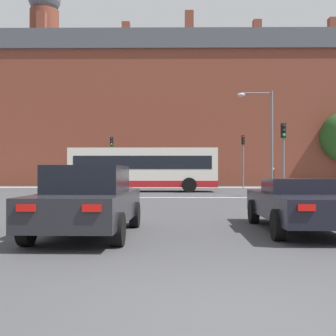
# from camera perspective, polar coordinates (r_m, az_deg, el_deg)

# --- Properties ---
(ground_plane) EXTENTS (400.00, 400.00, 0.00)m
(ground_plane) POSITION_cam_1_polar(r_m,az_deg,el_deg) (4.27, 9.10, -19.54)
(ground_plane) COLOR #3D3D3F
(stop_line_strip) EXTENTS (8.78, 0.30, 0.01)m
(stop_line_strip) POSITION_cam_1_polar(r_m,az_deg,el_deg) (22.76, 2.02, -4.01)
(stop_line_strip) COLOR silver
(stop_line_strip) RESTS_ON ground_plane
(far_pavement) EXTENTS (69.76, 2.50, 0.01)m
(far_pavement) POSITION_cam_1_polar(r_m,az_deg,el_deg) (37.43, 1.43, -2.64)
(far_pavement) COLOR gray
(far_pavement) RESTS_ON ground_plane
(brick_civic_building) EXTENTS (39.66, 11.56, 22.43)m
(brick_civic_building) POSITION_cam_1_polar(r_m,az_deg,el_deg) (47.03, 2.95, 7.48)
(brick_civic_building) COLOR brown
(brick_civic_building) RESTS_ON ground_plane
(car_saloon_left) EXTENTS (2.04, 4.45, 1.53)m
(car_saloon_left) POSITION_cam_1_polar(r_m,az_deg,el_deg) (9.39, -10.75, -4.32)
(car_saloon_left) COLOR #232328
(car_saloon_left) RESTS_ON ground_plane
(car_roadster_right) EXTENTS (2.01, 4.70, 1.23)m
(car_roadster_right) POSITION_cam_1_polar(r_m,az_deg,el_deg) (10.43, 17.52, -4.61)
(car_roadster_right) COLOR black
(car_roadster_right) RESTS_ON ground_plane
(bus_crossing_lead) EXTENTS (10.17, 2.65, 3.02)m
(bus_crossing_lead) POSITION_cam_1_polar(r_m,az_deg,el_deg) (29.52, -3.32, -0.07)
(bus_crossing_lead) COLOR silver
(bus_crossing_lead) RESTS_ON ground_plane
(traffic_light_far_left) EXTENTS (0.26, 0.31, 4.43)m
(traffic_light_far_left) POSITION_cam_1_polar(r_m,az_deg,el_deg) (36.90, -7.64, 1.93)
(traffic_light_far_left) COLOR slate
(traffic_light_far_left) RESTS_ON ground_plane
(traffic_light_near_right) EXTENTS (0.26, 0.31, 4.09)m
(traffic_light_near_right) POSITION_cam_1_polar(r_m,az_deg,el_deg) (24.27, 15.37, 2.72)
(traffic_light_near_right) COLOR slate
(traffic_light_near_right) RESTS_ON ground_plane
(traffic_light_far_right) EXTENTS (0.26, 0.31, 4.56)m
(traffic_light_far_right) POSITION_cam_1_polar(r_m,az_deg,el_deg) (36.98, 10.14, 2.05)
(traffic_light_far_right) COLOR slate
(traffic_light_far_right) RESTS_ON ground_plane
(street_lamp_junction) EXTENTS (2.26, 0.36, 6.50)m
(street_lamp_junction) POSITION_cam_1_polar(r_m,az_deg,el_deg) (27.31, 13.02, 5.06)
(street_lamp_junction) COLOR slate
(street_lamp_junction) RESTS_ON ground_plane
(pedestrian_waiting) EXTENTS (0.25, 0.42, 1.66)m
(pedestrian_waiting) POSITION_cam_1_polar(r_m,az_deg,el_deg) (38.11, -4.27, -1.15)
(pedestrian_waiting) COLOR black
(pedestrian_waiting) RESTS_ON ground_plane
(pedestrian_walking_east) EXTENTS (0.26, 0.42, 1.77)m
(pedestrian_walking_east) POSITION_cam_1_polar(r_m,az_deg,el_deg) (37.60, 13.99, -1.03)
(pedestrian_walking_east) COLOR #333851
(pedestrian_walking_east) RESTS_ON ground_plane
(pedestrian_walking_west) EXTENTS (0.45, 0.41, 1.62)m
(pedestrian_walking_west) POSITION_cam_1_polar(r_m,az_deg,el_deg) (37.02, -5.04, -1.21)
(pedestrian_walking_west) COLOR black
(pedestrian_walking_west) RESTS_ON ground_plane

